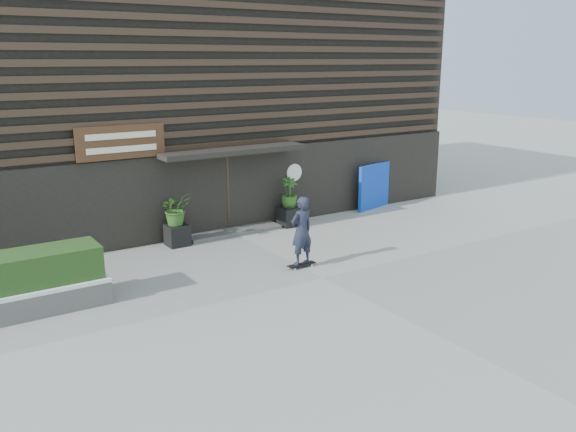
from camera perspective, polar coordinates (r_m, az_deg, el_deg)
ground at (r=14.71m, az=3.29°, el=-5.88°), size 80.00×80.00×0.00m
entrance_step at (r=18.41m, az=-5.20°, el=-1.47°), size 3.00×0.80×0.12m
planter_pot_left at (r=17.40m, az=-10.44°, el=-1.79°), size 0.60×0.60×0.60m
bamboo_left at (r=17.20m, az=-10.56°, el=0.70°), size 0.86×0.75×0.96m
planter_pot_right at (r=19.10m, az=0.10°, el=-0.06°), size 0.60×0.60×0.60m
bamboo_right at (r=18.92m, az=0.10°, el=2.23°), size 0.54×0.54×0.96m
raised_bed at (r=13.89m, az=-23.93°, el=-7.36°), size 3.50×1.20×0.50m
snow_layer at (r=13.79m, az=-24.05°, el=-6.24°), size 3.50×1.20×0.08m
hedge at (r=13.67m, az=-24.22°, el=-4.70°), size 3.30×1.00×0.70m
blue_tarp at (r=21.45m, az=8.14°, el=2.79°), size 1.67×0.55×1.59m
building at (r=22.60m, az=-11.96°, el=11.41°), size 18.00×11.00×8.00m
skateboarder at (r=15.11m, az=1.29°, el=-1.43°), size 0.78×0.48×1.86m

